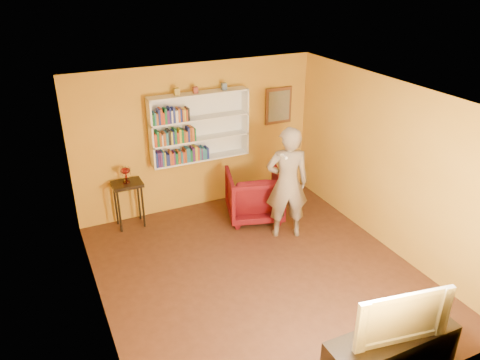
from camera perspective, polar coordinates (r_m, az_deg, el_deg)
name	(u,v)px	position (r m, az deg, el deg)	size (l,w,h in m)	color
room_shell	(260,216)	(6.60, 2.50, -4.35)	(5.30, 5.80, 2.88)	#3F2214
bookshelf	(199,126)	(8.38, -5.08, 6.55)	(1.80, 0.29, 1.23)	white
books_row_lower	(182,156)	(8.34, -7.08, 2.95)	(0.98, 0.19, 0.27)	navy
books_row_middle	(174,136)	(8.17, -8.02, 5.28)	(0.74, 0.18, 0.27)	#BC401C
books_row_upper	(170,116)	(8.04, -8.48, 7.76)	(0.64, 0.19, 0.27)	#176835
ornament_left	(177,92)	(8.02, -7.74, 10.62)	(0.09, 0.09, 0.12)	#A58A2F
ornament_centre	(195,90)	(8.12, -5.47, 10.87)	(0.08, 0.08, 0.11)	brown
ornament_right	(224,86)	(8.31, -1.98, 11.34)	(0.09, 0.09, 0.12)	slate
framed_painting	(279,106)	(9.05, 4.72, 9.01)	(0.55, 0.05, 0.70)	#593119
console_table	(128,190)	(8.25, -13.54, -1.23)	(0.51, 0.39, 0.83)	black
ruby_lustre	(125,172)	(8.11, -13.79, 0.94)	(0.17, 0.17, 0.28)	maroon
armchair	(254,195)	(8.41, 1.76, -1.82)	(0.95, 0.98, 0.89)	#47050E
person	(287,183)	(7.67, 5.77, -0.40)	(0.71, 0.46, 1.94)	#756556
game_remote	(284,157)	(7.05, 5.38, 2.86)	(0.04, 0.15, 0.04)	white
tv_cabinet	(390,354)	(5.83, 17.84, -19.51)	(1.56, 0.47, 0.56)	black
television	(398,312)	(5.44, 18.69, -15.00)	(1.10, 0.14, 0.63)	black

